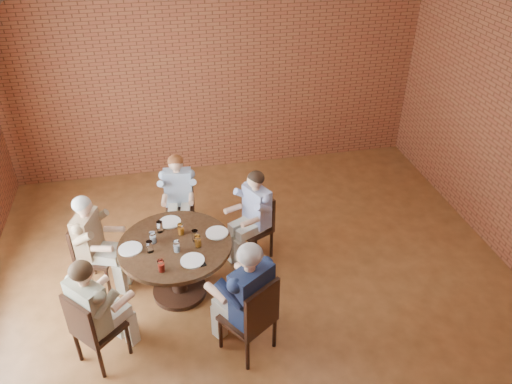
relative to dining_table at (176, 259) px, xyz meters
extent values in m
plane|color=brown|center=(0.90, -0.57, -0.53)|extent=(7.00, 7.00, 0.00)
plane|color=silver|center=(0.90, -0.57, 2.87)|extent=(7.00, 7.00, 0.00)
plane|color=brown|center=(0.90, 2.93, 1.17)|extent=(7.00, 0.00, 7.00)
cylinder|color=black|center=(0.00, 0.00, -0.50)|extent=(0.64, 0.64, 0.06)
cylinder|color=black|center=(0.00, 0.00, -0.18)|extent=(0.18, 0.18, 0.64)
cylinder|color=#3B2615|center=(0.00, 0.00, 0.20)|extent=(1.28, 1.28, 0.05)
cube|color=black|center=(1.00, 0.49, -0.10)|extent=(0.52, 0.52, 0.04)
cube|color=black|center=(1.16, 0.57, 0.14)|extent=(0.21, 0.37, 0.45)
cylinder|color=black|center=(0.78, 0.57, -0.32)|extent=(0.04, 0.04, 0.41)
cylinder|color=black|center=(0.93, 0.27, -0.32)|extent=(0.04, 0.04, 0.41)
cylinder|color=black|center=(1.08, 0.71, -0.32)|extent=(0.04, 0.04, 0.41)
cylinder|color=black|center=(1.22, 0.42, -0.32)|extent=(0.04, 0.04, 0.41)
cube|color=black|center=(0.12, 1.11, -0.10)|extent=(0.42, 0.42, 0.04)
cube|color=black|center=(0.14, 1.27, 0.14)|extent=(0.38, 0.08, 0.43)
cylinder|color=black|center=(-0.06, 0.96, -0.32)|extent=(0.04, 0.04, 0.41)
cylinder|color=black|center=(0.26, 0.93, -0.32)|extent=(0.04, 0.04, 0.41)
cylinder|color=black|center=(-0.02, 1.28, -0.32)|extent=(0.04, 0.04, 0.41)
cylinder|color=black|center=(0.30, 1.25, -0.32)|extent=(0.04, 0.04, 0.41)
cube|color=black|center=(-0.91, 0.33, -0.10)|extent=(0.51, 0.51, 0.04)
cube|color=black|center=(-1.08, 0.39, 0.15)|extent=(0.17, 0.39, 0.45)
cylinder|color=black|center=(-0.81, 0.11, -0.32)|extent=(0.04, 0.04, 0.41)
cylinder|color=black|center=(-0.70, 0.43, -0.32)|extent=(0.04, 0.04, 0.41)
cylinder|color=black|center=(-1.13, 0.23, -0.32)|extent=(0.04, 0.04, 0.41)
cylinder|color=black|center=(-1.02, 0.55, -0.32)|extent=(0.04, 0.04, 0.41)
cube|color=black|center=(-0.83, -0.78, -0.10)|extent=(0.59, 0.59, 0.04)
cube|color=black|center=(-0.97, -0.91, 0.16)|extent=(0.31, 0.33, 0.47)
cylinder|color=black|center=(-0.58, -0.79, -0.32)|extent=(0.04, 0.04, 0.41)
cylinder|color=black|center=(-0.82, -0.53, -0.32)|extent=(0.04, 0.04, 0.41)
cylinder|color=black|center=(-0.84, -1.03, -0.32)|extent=(0.04, 0.04, 0.41)
cylinder|color=black|center=(-1.08, -0.77, -0.32)|extent=(0.04, 0.04, 0.41)
cube|color=black|center=(0.64, -0.95, -0.10)|extent=(0.64, 0.64, 0.04)
cube|color=black|center=(0.76, -1.13, 0.18)|extent=(0.40, 0.29, 0.53)
cylinder|color=black|center=(0.70, -0.68, -0.32)|extent=(0.04, 0.04, 0.41)
cylinder|color=black|center=(0.36, -0.90, -0.32)|extent=(0.04, 0.04, 0.41)
cylinder|color=black|center=(0.92, -1.01, -0.32)|extent=(0.04, 0.04, 0.41)
cylinder|color=black|center=(0.59, -1.23, -0.32)|extent=(0.04, 0.04, 0.41)
cylinder|color=white|center=(0.49, 0.09, 0.23)|extent=(0.26, 0.26, 0.01)
cylinder|color=white|center=(-0.03, 0.41, 0.23)|extent=(0.26, 0.26, 0.01)
cylinder|color=white|center=(-0.49, 0.00, 0.23)|extent=(0.26, 0.26, 0.01)
cylinder|color=white|center=(0.17, -0.33, 0.23)|extent=(0.26, 0.26, 0.01)
cylinder|color=white|center=(0.23, 0.01, 0.29)|extent=(0.07, 0.07, 0.14)
cylinder|color=white|center=(0.09, 0.16, 0.29)|extent=(0.07, 0.07, 0.14)
cylinder|color=white|center=(-0.15, 0.26, 0.29)|extent=(0.07, 0.07, 0.14)
cylinder|color=white|center=(-0.23, 0.07, 0.29)|extent=(0.07, 0.07, 0.14)
cylinder|color=white|center=(-0.27, -0.08, 0.29)|extent=(0.07, 0.07, 0.14)
cylinder|color=white|center=(-0.16, -0.42, 0.29)|extent=(0.07, 0.07, 0.14)
cylinder|color=white|center=(0.02, -0.14, 0.29)|extent=(0.07, 0.07, 0.14)
cylinder|color=white|center=(0.25, -0.09, 0.29)|extent=(0.07, 0.07, 0.14)
cube|color=black|center=(0.26, -0.38, 0.23)|extent=(0.10, 0.14, 0.01)
camera|label=1|loc=(0.01, -4.44, 3.78)|focal=35.00mm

